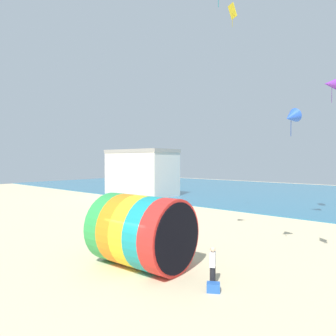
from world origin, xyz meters
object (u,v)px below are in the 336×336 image
object	(u,v)px
giant_inflatable_tube	(141,231)
kite_blue_delta	(291,117)
cooler_box	(213,287)
kite_handler	(213,266)
kite_purple_delta	(332,84)
kite_yellow_diamond	(232,11)

from	to	relation	value
giant_inflatable_tube	kite_blue_delta	distance (m)	9.43
kite_blue_delta	cooler_box	xyz separation A→B (m)	(-1.04, -5.52, -7.21)
giant_inflatable_tube	cooler_box	size ratio (longest dim) A/B	9.01
kite_handler	cooler_box	world-z (taller)	kite_handler
kite_handler	kite_blue_delta	world-z (taller)	kite_blue_delta
kite_purple_delta	cooler_box	xyz separation A→B (m)	(-0.80, -14.82, -10.69)
kite_yellow_diamond	cooler_box	world-z (taller)	kite_yellow_diamond
giant_inflatable_tube	kite_purple_delta	size ratio (longest dim) A/B	2.40
kite_handler	kite_yellow_diamond	distance (m)	19.10
kite_handler	cooler_box	xyz separation A→B (m)	(0.36, -0.51, -0.64)
kite_yellow_diamond	kite_blue_delta	distance (m)	11.97
kite_purple_delta	kite_yellow_diamond	world-z (taller)	kite_yellow_diamond
kite_yellow_diamond	kite_blue_delta	bearing A→B (deg)	-38.86
kite_purple_delta	cooler_box	distance (m)	18.29
kite_purple_delta	cooler_box	bearing A→B (deg)	-93.07
kite_purple_delta	kite_yellow_diamond	xyz separation A→B (m)	(-5.85, -4.38, 5.58)
kite_yellow_diamond	cooler_box	size ratio (longest dim) A/B	3.23
kite_purple_delta	giant_inflatable_tube	bearing A→B (deg)	-108.75
kite_yellow_diamond	kite_handler	bearing A→B (deg)	-64.68
kite_purple_delta	kite_blue_delta	bearing A→B (deg)	-88.48
kite_purple_delta	kite_yellow_diamond	distance (m)	9.19
kite_handler	cooler_box	size ratio (longest dim) A/B	3.12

